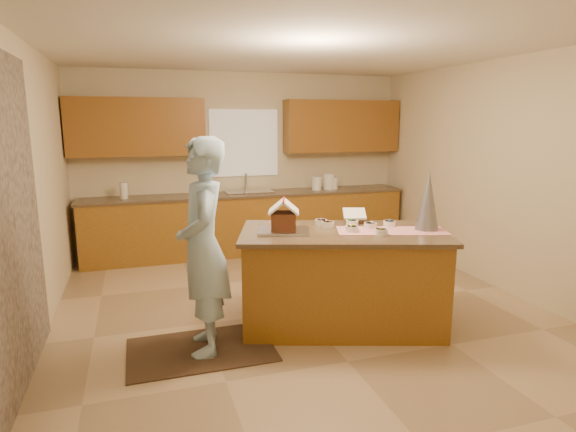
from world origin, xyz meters
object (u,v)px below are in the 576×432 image
object	(u,v)px
tinsel_tree	(428,201)
gingerbread_house	(284,218)
boy	(203,247)
island_base	(342,281)

from	to	relation	value
tinsel_tree	gingerbread_house	distance (m)	1.39
boy	island_base	bearing A→B (deg)	101.02
island_base	gingerbread_house	distance (m)	0.85
island_base	tinsel_tree	distance (m)	1.12
tinsel_tree	island_base	bearing A→B (deg)	165.64
tinsel_tree	boy	bearing A→B (deg)	178.09
island_base	boy	distance (m)	1.44
island_base	tinsel_tree	size ratio (longest dim) A/B	3.27
island_base	boy	size ratio (longest dim) A/B	1.01
tinsel_tree	gingerbread_house	xyz separation A→B (m)	(-1.34, 0.33, -0.15)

